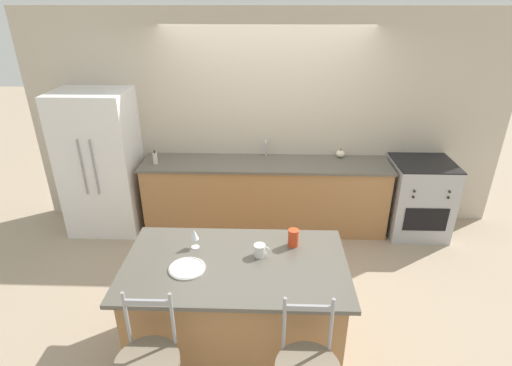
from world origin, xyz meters
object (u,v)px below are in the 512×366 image
(refrigerator, at_px, (101,163))
(tumbler_cup, at_px, (293,238))
(coffee_mug, at_px, (260,250))
(oven_range, at_px, (418,197))
(dinner_plate, at_px, (187,268))
(pumpkin_decoration, at_px, (340,154))
(soap_bottle, at_px, (155,158))
(wine_glass, at_px, (194,235))

(refrigerator, height_order, tumbler_cup, refrigerator)
(refrigerator, bearing_deg, coffee_mug, -43.28)
(refrigerator, distance_m, tumbler_cup, 2.89)
(oven_range, height_order, coffee_mug, coffee_mug)
(dinner_plate, bearing_deg, oven_range, 39.99)
(pumpkin_decoration, bearing_deg, soap_bottle, -172.63)
(refrigerator, distance_m, pumpkin_decoration, 3.01)
(dinner_plate, height_order, pumpkin_decoration, pumpkin_decoration)
(refrigerator, relative_size, dinner_plate, 6.48)
(coffee_mug, distance_m, tumbler_cup, 0.31)
(wine_glass, bearing_deg, soap_bottle, 114.14)
(oven_range, distance_m, pumpkin_decoration, 1.12)
(oven_range, relative_size, pumpkin_decoration, 8.46)
(wine_glass, xyz_separation_m, tumbler_cup, (0.81, 0.05, -0.05))
(tumbler_cup, bearing_deg, refrigerator, 142.60)
(dinner_plate, bearing_deg, coffee_mug, 19.17)
(dinner_plate, distance_m, soap_bottle, 2.20)
(refrigerator, bearing_deg, dinner_plate, -54.85)
(dinner_plate, bearing_deg, refrigerator, 125.15)
(tumbler_cup, xyz_separation_m, pumpkin_decoration, (0.71, 2.01, -0.03))
(refrigerator, xyz_separation_m, tumbler_cup, (2.30, -1.76, 0.09))
(refrigerator, relative_size, tumbler_cup, 12.03)
(refrigerator, distance_m, wine_glass, 2.35)
(soap_bottle, bearing_deg, refrigerator, 176.43)
(wine_glass, bearing_deg, dinner_plate, -92.56)
(oven_range, height_order, dinner_plate, oven_range)
(oven_range, xyz_separation_m, pumpkin_decoration, (-0.98, 0.25, 0.48))
(tumbler_cup, bearing_deg, wine_glass, -176.29)
(refrigerator, xyz_separation_m, dinner_plate, (1.48, -2.10, 0.03))
(wine_glass, distance_m, pumpkin_decoration, 2.56)
(refrigerator, xyz_separation_m, pumpkin_decoration, (3.00, 0.25, 0.07))
(oven_range, distance_m, dinner_plate, 3.30)
(refrigerator, xyz_separation_m, wine_glass, (1.49, -1.81, 0.14))
(refrigerator, distance_m, oven_range, 4.01)
(soap_bottle, bearing_deg, tumbler_cup, -46.99)
(tumbler_cup, relative_size, pumpkin_decoration, 1.31)
(refrigerator, height_order, oven_range, refrigerator)
(wine_glass, bearing_deg, pumpkin_decoration, 53.77)
(refrigerator, relative_size, soap_bottle, 10.45)
(dinner_plate, height_order, soap_bottle, soap_bottle)
(dinner_plate, distance_m, pumpkin_decoration, 2.81)
(soap_bottle, bearing_deg, coffee_mug, -54.57)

